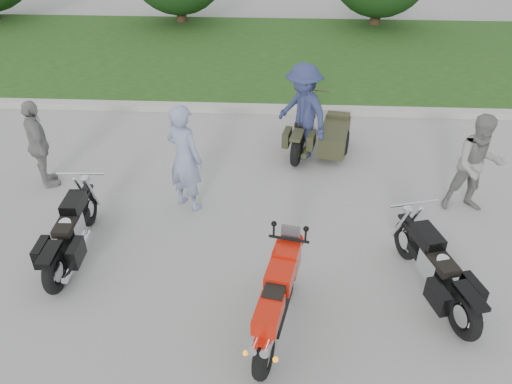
# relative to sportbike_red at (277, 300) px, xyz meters

# --- Properties ---
(ground) EXTENTS (80.00, 80.00, 0.00)m
(ground) POSITION_rel_sportbike_red_xyz_m (-0.74, 0.68, -0.54)
(ground) COLOR #A1A29C
(ground) RESTS_ON ground
(curb) EXTENTS (60.00, 0.30, 0.15)m
(curb) POSITION_rel_sportbike_red_xyz_m (-0.74, 6.68, -0.47)
(curb) COLOR #B0AEA6
(curb) RESTS_ON ground
(grass_strip) EXTENTS (60.00, 8.00, 0.14)m
(grass_strip) POSITION_rel_sportbike_red_xyz_m (-0.74, 10.83, -0.47)
(grass_strip) COLOR #396121
(grass_strip) RESTS_ON ground
(sportbike_red) EXTENTS (0.61, 1.93, 0.92)m
(sportbike_red) POSITION_rel_sportbike_red_xyz_m (0.00, 0.00, 0.00)
(sportbike_red) COLOR black
(sportbike_red) RESTS_ON ground
(cruiser_left) EXTENTS (0.39, 2.14, 0.82)m
(cruiser_left) POSITION_rel_sportbike_red_xyz_m (-3.06, 1.26, -0.12)
(cruiser_left) COLOR black
(cruiser_left) RESTS_ON ground
(cruiser_right) EXTENTS (0.79, 2.11, 0.83)m
(cruiser_right) POSITION_rel_sportbike_red_xyz_m (2.14, 0.73, -0.12)
(cruiser_right) COLOR black
(cruiser_right) RESTS_ON ground
(cruiser_sidecar) EXTENTS (1.29, 2.14, 0.83)m
(cruiser_sidecar) POSITION_rel_sportbike_red_xyz_m (0.81, 4.80, -0.15)
(cruiser_sidecar) COLOR black
(cruiser_sidecar) RESTS_ON ground
(person_stripe) EXTENTS (0.82, 0.74, 1.88)m
(person_stripe) POSITION_rel_sportbike_red_xyz_m (-1.57, 2.71, 0.40)
(person_stripe) COLOR #838FB3
(person_stripe) RESTS_ON ground
(person_grey) EXTENTS (0.85, 0.67, 1.74)m
(person_grey) POSITION_rel_sportbike_red_xyz_m (3.22, 2.87, 0.33)
(person_grey) COLOR gray
(person_grey) RESTS_ON ground
(person_denim) EXTENTS (1.35, 1.41, 1.93)m
(person_denim) POSITION_rel_sportbike_red_xyz_m (0.41, 4.58, 0.42)
(person_denim) COLOR navy
(person_denim) RESTS_ON ground
(person_back) EXTENTS (0.87, 1.03, 1.65)m
(person_back) POSITION_rel_sportbike_red_xyz_m (-4.28, 3.24, 0.28)
(person_back) COLOR gray
(person_back) RESTS_ON ground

